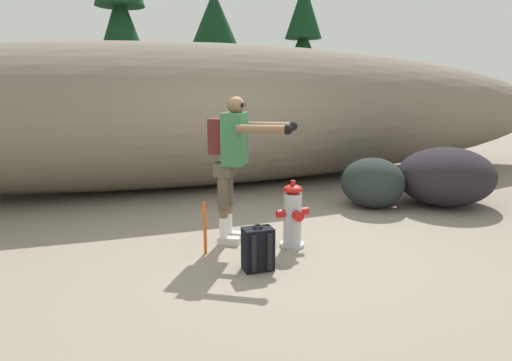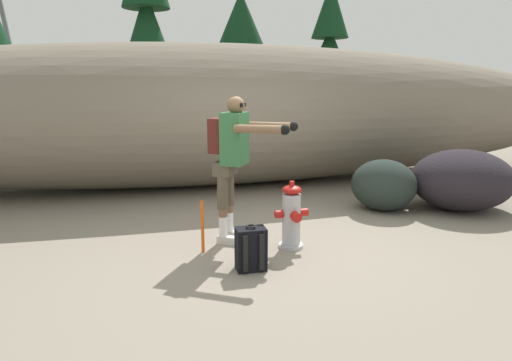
% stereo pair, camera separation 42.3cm
% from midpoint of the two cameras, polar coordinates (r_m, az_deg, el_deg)
% --- Properties ---
extents(ground_plane, '(56.00, 56.00, 0.04)m').
position_cam_midpoint_polar(ground_plane, '(5.21, -0.18, -8.60)').
color(ground_plane, gray).
extents(dirt_embankment, '(16.84, 3.20, 2.63)m').
position_cam_midpoint_polar(dirt_embankment, '(8.38, -8.44, 8.42)').
color(dirt_embankment, '#756B5B').
rests_on(dirt_embankment, ground_plane).
extents(fire_hydrant, '(0.39, 0.34, 0.79)m').
position_cam_midpoint_polar(fire_hydrant, '(5.04, 2.42, -4.74)').
color(fire_hydrant, '#B2B2B7').
rests_on(fire_hydrant, ground_plane).
extents(utility_worker, '(1.03, 0.84, 1.72)m').
position_cam_midpoint_polar(utility_worker, '(5.05, -5.38, 3.70)').
color(utility_worker, beige).
rests_on(utility_worker, ground_plane).
extents(spare_backpack, '(0.30, 0.29, 0.47)m').
position_cam_midpoint_polar(spare_backpack, '(4.46, -2.52, -8.98)').
color(spare_backpack, black).
rests_on(spare_backpack, ground_plane).
extents(boulder_large, '(1.82, 1.71, 0.91)m').
position_cam_midpoint_polar(boulder_large, '(7.39, 22.06, 0.50)').
color(boulder_large, black).
rests_on(boulder_large, ground_plane).
extents(boulder_mid, '(1.31, 1.32, 0.77)m').
position_cam_midpoint_polar(boulder_mid, '(6.90, 13.30, -0.30)').
color(boulder_mid, '#222C28').
rests_on(boulder_mid, ground_plane).
extents(pine_tree_left, '(2.01, 2.01, 6.37)m').
position_cam_midpoint_polar(pine_tree_left, '(13.05, -18.18, 19.02)').
color(pine_tree_left, '#47331E').
rests_on(pine_tree_left, ground_plane).
extents(pine_tree_center, '(2.60, 2.60, 5.07)m').
position_cam_midpoint_polar(pine_tree_center, '(15.77, -6.17, 15.51)').
color(pine_tree_center, '#47331E').
rests_on(pine_tree_center, ground_plane).
extents(pine_tree_right, '(1.90, 1.90, 5.28)m').
position_cam_midpoint_polar(pine_tree_right, '(15.42, 5.34, 16.78)').
color(pine_tree_right, '#47331E').
rests_on(pine_tree_right, ground_plane).
extents(survey_stake, '(0.04, 0.04, 0.60)m').
position_cam_midpoint_polar(survey_stake, '(4.89, -9.17, -6.19)').
color(survey_stake, '#E55914').
rests_on(survey_stake, ground_plane).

